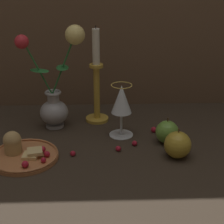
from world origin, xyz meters
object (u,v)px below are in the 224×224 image
Objects in this scene: wine_glass at (121,102)px; apple_near_glass at (167,131)px; candlestick at (97,85)px; plate_with_pastries at (22,152)px; apple_beside_vase at (178,145)px; vase at (56,92)px.

wine_glass is 0.17m from apple_near_glass.
wine_glass is 0.14m from candlestick.
candlestick is (0.22, 0.26, 0.11)m from plate_with_pastries.
plate_with_pastries is 0.45m from apple_beside_vase.
plate_with_pastries is 0.59× the size of candlestick.
apple_beside_vase is at bearing -1.15° from plate_with_pastries.
candlestick is 0.36m from apple_beside_vase.
candlestick is at bearing 141.61° from apple_near_glass.
vase is 4.11× the size of apple_near_glass.
wine_glass is (0.21, -0.07, -0.01)m from vase.
plate_with_pastries is at bearing -168.84° from apple_near_glass.
candlestick reaches higher than wine_glass.
apple_beside_vase reaches higher than plate_with_pastries.
apple_near_glass reaches higher than plate_with_pastries.
vase reaches higher than apple_near_glass.
apple_near_glass is (0.22, -0.17, -0.10)m from candlestick.
vase is 2.00× the size of wine_glass.
wine_glass is at bearing 25.14° from plate_with_pastries.
apple_near_glass is (-0.01, 0.09, -0.00)m from apple_beside_vase.
vase reaches higher than apple_beside_vase.
candlestick is 3.66× the size of apple_beside_vase.
plate_with_pastries is 0.34m from wine_glass.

